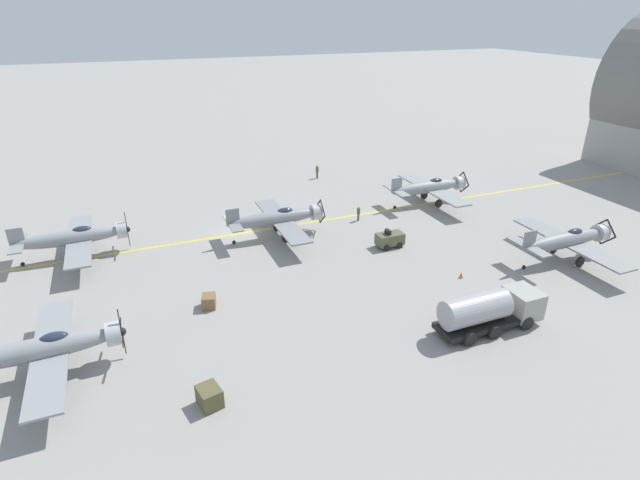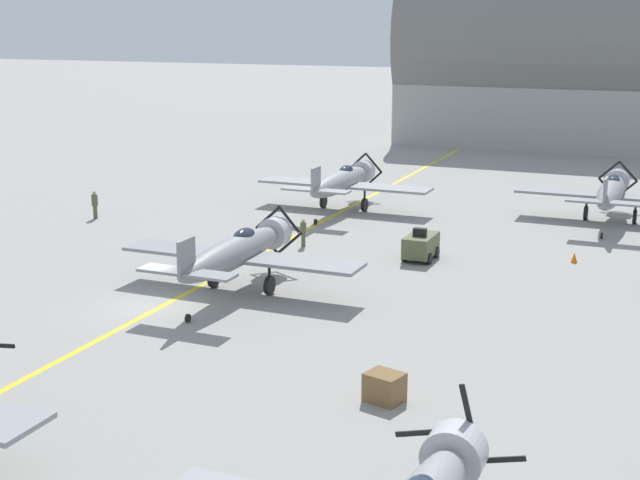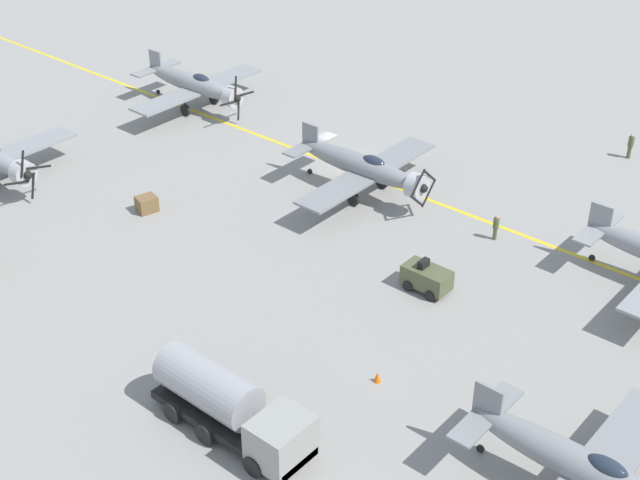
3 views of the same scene
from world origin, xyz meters
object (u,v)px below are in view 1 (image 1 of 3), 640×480
object	(u,v)px
airplane_far_center	(430,187)
supply_crate_mid_lane	(209,301)
airplane_far_right	(567,240)
fuel_tanker	(490,310)
airplane_mid_center	(278,218)
ground_crew_inspecting	(317,171)
traffic_cone	(461,275)
ground_crew_walking	(358,213)
supply_crate_by_tanker	(210,397)
airplane_near_right	(43,349)
tow_tractor	(390,239)
airplane_near_center	(74,237)

from	to	relation	value
airplane_far_center	supply_crate_mid_lane	bearing A→B (deg)	-60.24
airplane_far_right	supply_crate_mid_lane	distance (m)	31.75
fuel_tanker	airplane_far_right	bearing A→B (deg)	114.03
airplane_mid_center	fuel_tanker	world-z (taller)	airplane_mid_center
airplane_mid_center	ground_crew_inspecting	world-z (taller)	airplane_mid_center
traffic_cone	airplane_mid_center	bearing A→B (deg)	-139.99
airplane_far_right	fuel_tanker	xyz separation A→B (m)	(5.99, -13.44, -0.50)
ground_crew_walking	supply_crate_by_tanker	xyz separation A→B (m)	(21.60, -20.26, -0.28)
airplane_far_center	ground_crew_inspecting	xyz separation A→B (m)	(-13.89, -8.53, -1.02)
airplane_near_right	tow_tractor	bearing A→B (deg)	93.45
airplane_far_right	tow_tractor	xyz separation A→B (m)	(-8.54, -13.24, -1.22)
airplane_near_center	tow_tractor	xyz separation A→B (m)	(8.93, 27.68, -1.22)
airplane_mid_center	supply_crate_mid_lane	bearing A→B (deg)	-28.31
airplane_near_center	traffic_cone	bearing A→B (deg)	65.95
airplane_far_center	supply_crate_by_tanker	bearing A→B (deg)	-46.95
ground_crew_inspecting	airplane_near_center	bearing A→B (deg)	-65.24
ground_crew_inspecting	traffic_cone	size ratio (longest dim) A/B	3.32
airplane_far_center	fuel_tanker	xyz separation A→B (m)	(23.07, -10.32, -0.50)
airplane_mid_center	fuel_tanker	bearing A→B (deg)	35.91
tow_tractor	ground_crew_inspecting	xyz separation A→B (m)	(-22.43, 1.59, 0.20)
airplane_far_center	fuel_tanker	size ratio (longest dim) A/B	1.50
supply_crate_mid_lane	airplane_mid_center	bearing A→B (deg)	139.11
supply_crate_by_tanker	traffic_cone	size ratio (longest dim) A/B	2.62
airplane_mid_center	tow_tractor	world-z (taller)	airplane_mid_center
tow_tractor	ground_crew_walking	xyz separation A→B (m)	(-6.97, 0.11, 0.09)
airplane_far_right	airplane_mid_center	bearing A→B (deg)	-107.91
airplane_near_right	airplane_near_center	xyz separation A→B (m)	(-17.16, 1.24, 0.00)
airplane_near_right	ground_crew_inspecting	distance (m)	43.27
airplane_near_right	airplane_mid_center	xyz separation A→B (m)	(-14.49, 19.76, -0.00)
airplane_near_right	airplane_near_center	size ratio (longest dim) A/B	1.00
airplane_near_right	ground_crew_inspecting	size ratio (longest dim) A/B	6.58
airplane_far_right	traffic_cone	distance (m)	10.83
traffic_cone	airplane_near_center	bearing A→B (deg)	-118.85
airplane_mid_center	traffic_cone	world-z (taller)	airplane_mid_center
airplane_near_center	supply_crate_by_tanker	size ratio (longest dim) A/B	8.34
airplane_mid_center	supply_crate_by_tanker	size ratio (longest dim) A/B	8.34
airplane_near_right	airplane_mid_center	world-z (taller)	airplane_near_right
airplane_far_center	airplane_far_right	bearing A→B (deg)	15.99
supply_crate_by_tanker	traffic_cone	bearing A→B (deg)	106.85
ground_crew_inspecting	airplane_far_center	bearing A→B (deg)	31.55
airplane_mid_center	ground_crew_inspecting	distance (m)	19.45
ground_crew_inspecting	supply_crate_mid_lane	bearing A→B (deg)	-36.64
airplane_mid_center	tow_tractor	distance (m)	11.17
ground_crew_inspecting	supply_crate_by_tanker	distance (m)	42.96
ground_crew_walking	airplane_far_right	bearing A→B (deg)	40.24
airplane_near_center	supply_crate_mid_lane	bearing A→B (deg)	40.87
airplane_far_center	ground_crew_inspecting	size ratio (longest dim) A/B	6.58
airplane_near_right	supply_crate_by_tanker	world-z (taller)	airplane_near_right
airplane_far_right	ground_crew_inspecting	distance (m)	33.11
airplane_near_right	traffic_cone	distance (m)	31.56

